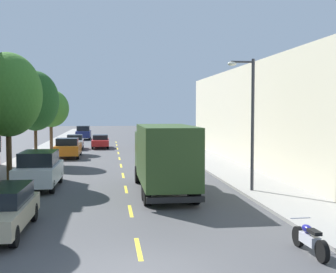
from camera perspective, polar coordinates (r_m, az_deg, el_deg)
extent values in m
plane|color=#424244|center=(41.09, -6.28, -2.36)|extent=(160.00, 160.00, 0.00)
cube|color=gray|center=(39.59, -16.56, -2.59)|extent=(3.20, 120.00, 0.14)
cube|color=gray|center=(39.88, 4.04, -2.42)|extent=(3.20, 120.00, 0.14)
cube|color=yellow|center=(13.52, -3.78, -14.05)|extent=(0.14, 2.20, 0.01)
cube|color=yellow|center=(18.35, -4.79, -9.40)|extent=(0.14, 2.20, 0.01)
cube|color=yellow|center=(23.25, -5.37, -6.70)|extent=(0.14, 2.20, 0.01)
cube|color=yellow|center=(28.19, -5.74, -4.95)|extent=(0.14, 2.20, 0.01)
cube|color=yellow|center=(33.14, -6.00, -3.71)|extent=(0.14, 2.20, 0.01)
cube|color=yellow|center=(38.11, -6.19, -2.80)|extent=(0.14, 2.20, 0.01)
cube|color=yellow|center=(43.08, -6.34, -2.10)|extent=(0.14, 2.20, 0.01)
cube|color=yellow|center=(48.06, -6.45, -1.54)|extent=(0.14, 2.20, 0.01)
cube|color=yellow|center=(53.04, -6.55, -1.09)|extent=(0.14, 2.20, 0.01)
cube|color=yellow|center=(58.03, -6.63, -0.72)|extent=(0.14, 2.20, 0.01)
cube|color=beige|center=(34.13, 17.74, 2.48)|extent=(10.00, 36.00, 7.29)
cylinder|color=#47331E|center=(26.57, -19.57, -2.03)|extent=(0.30, 0.30, 3.04)
ellipsoid|color=#387028|center=(26.48, -19.70, 5.04)|extent=(3.76, 3.76, 4.68)
cylinder|color=#47331E|center=(35.56, -16.47, -0.75)|extent=(0.24, 0.24, 2.95)
ellipsoid|color=#1E4C1E|center=(35.48, -16.55, 4.38)|extent=(3.57, 3.57, 4.53)
cylinder|color=#47331E|center=(44.62, -14.63, -0.04)|extent=(0.31, 0.31, 2.77)
ellipsoid|color=#387028|center=(44.55, -14.68, 3.48)|extent=(3.44, 3.44, 3.60)
cylinder|color=#38383D|center=(22.20, 10.70, 1.44)|extent=(0.16, 0.16, 6.40)
cylinder|color=#38383D|center=(22.15, 9.42, 9.35)|extent=(1.10, 0.10, 0.10)
ellipsoid|color=silver|center=(22.00, 8.15, 9.14)|extent=(0.44, 0.28, 0.20)
cube|color=#2D471E|center=(20.95, -0.23, -2.28)|extent=(2.43, 6.04, 2.68)
cube|color=#2D471E|center=(25.09, -1.47, -1.91)|extent=(2.31, 1.91, 2.20)
cube|color=black|center=(25.94, -1.69, -0.67)|extent=(2.02, 0.09, 0.97)
cube|color=black|center=(18.30, 0.98, -8.06)|extent=(2.40, 0.17, 0.24)
cylinder|color=black|center=(25.42, 0.90, -4.75)|extent=(0.28, 0.96, 0.96)
cylinder|color=black|center=(25.19, -3.89, -4.83)|extent=(0.28, 0.96, 0.96)
cylinder|color=black|center=(19.56, 3.57, -7.18)|extent=(0.28, 0.96, 0.96)
cylinder|color=black|center=(19.26, -2.67, -7.34)|extent=(0.28, 0.96, 0.96)
cylinder|color=black|center=(20.62, 2.97, -6.64)|extent=(0.28, 0.96, 0.96)
cylinder|color=black|center=(20.34, -2.95, -6.77)|extent=(0.28, 0.96, 0.96)
cube|color=#333338|center=(51.15, -1.55, -0.52)|extent=(1.79, 4.02, 0.62)
cube|color=black|center=(50.64, -1.49, 0.11)|extent=(1.55, 1.70, 0.55)
cylinder|color=black|center=(52.61, -0.90, -0.75)|extent=(0.23, 0.66, 0.66)
cylinder|color=black|center=(52.44, -2.55, -0.76)|extent=(0.23, 0.66, 0.66)
cylinder|color=black|center=(49.92, -0.51, -0.97)|extent=(0.23, 0.66, 0.66)
cylinder|color=black|center=(49.74, -2.24, -0.98)|extent=(0.23, 0.66, 0.66)
cube|color=#194C28|center=(43.73, -0.73, -1.04)|extent=(2.05, 5.32, 0.80)
cube|color=black|center=(44.84, -0.89, -0.04)|extent=(1.78, 1.61, 0.60)
cylinder|color=black|center=(45.65, 0.14, -1.37)|extent=(0.23, 0.66, 0.66)
cylinder|color=black|center=(45.47, -2.09, -1.39)|extent=(0.23, 0.66, 0.66)
cylinder|color=black|center=(42.09, 0.74, -1.76)|extent=(0.23, 0.66, 0.66)
cylinder|color=black|center=(41.89, -1.68, -1.78)|extent=(0.23, 0.66, 0.66)
cube|color=silver|center=(24.36, -16.06, -4.51)|extent=(2.00, 4.82, 0.90)
cube|color=black|center=(24.27, -16.09, -2.64)|extent=(1.74, 2.80, 0.70)
cylinder|color=black|center=(23.00, -18.83, -6.15)|extent=(0.23, 0.66, 0.66)
cylinder|color=black|center=(22.71, -14.53, -6.20)|extent=(0.23, 0.66, 0.66)
cylinder|color=black|center=(26.17, -17.35, -5.00)|extent=(0.23, 0.66, 0.66)
cylinder|color=black|center=(25.91, -13.57, -5.02)|extent=(0.23, 0.66, 0.66)
cube|color=#195B60|center=(56.81, -2.26, -0.05)|extent=(2.10, 5.34, 0.80)
cube|color=black|center=(57.93, -2.38, 0.71)|extent=(1.79, 1.62, 0.60)
cylinder|color=black|center=(58.72, -1.58, -0.33)|extent=(0.23, 0.66, 0.66)
cylinder|color=black|center=(58.53, -3.31, -0.35)|extent=(0.23, 0.66, 0.66)
cylinder|color=black|center=(55.15, -1.13, -0.56)|extent=(0.23, 0.66, 0.66)
cylinder|color=black|center=(54.95, -2.97, -0.58)|extent=(0.23, 0.66, 0.66)
cube|color=black|center=(16.14, -20.37, -6.94)|extent=(1.64, 2.84, 0.55)
cylinder|color=black|center=(14.27, -19.03, -11.93)|extent=(0.23, 0.66, 0.66)
cylinder|color=black|center=(17.32, -16.73, -9.20)|extent=(0.23, 0.66, 0.66)
cube|color=navy|center=(64.02, -10.70, 0.32)|extent=(1.97, 4.81, 0.90)
cube|color=black|center=(63.99, -10.70, 1.03)|extent=(1.73, 2.79, 0.70)
cylinder|color=black|center=(62.48, -11.56, -0.18)|extent=(0.22, 0.66, 0.66)
cylinder|color=black|center=(62.38, -9.98, -0.17)|extent=(0.22, 0.66, 0.66)
cylinder|color=black|center=(65.73, -11.37, -0.01)|extent=(0.22, 0.66, 0.66)
cylinder|color=black|center=(65.64, -9.86, 0.00)|extent=(0.22, 0.66, 0.66)
cube|color=#B2B5BA|center=(48.07, -11.78, -0.83)|extent=(1.83, 4.04, 0.62)
cube|color=black|center=(48.51, -11.76, -0.10)|extent=(1.57, 1.72, 0.55)
cylinder|color=black|center=(46.79, -12.79, -1.33)|extent=(0.24, 0.67, 0.66)
cylinder|color=black|center=(46.70, -10.93, -1.32)|extent=(0.24, 0.67, 0.66)
cylinder|color=black|center=(49.49, -12.58, -1.08)|extent=(0.24, 0.67, 0.66)
cylinder|color=black|center=(49.41, -10.82, -1.07)|extent=(0.24, 0.67, 0.66)
cube|color=orange|center=(39.81, -12.54, -1.55)|extent=(2.04, 5.31, 0.80)
cube|color=black|center=(38.60, -12.69, -0.66)|extent=(1.77, 1.60, 0.60)
cylinder|color=black|center=(38.14, -14.08, -2.38)|extent=(0.22, 0.66, 0.66)
cylinder|color=black|center=(37.99, -11.41, -2.37)|extent=(0.22, 0.66, 0.66)
cylinder|color=black|center=(41.71, -13.55, -1.90)|extent=(0.22, 0.66, 0.66)
cylinder|color=black|center=(41.57, -11.10, -1.88)|extent=(0.22, 0.66, 0.66)
cube|color=#7A9EC6|center=(36.24, 0.84, -1.94)|extent=(2.10, 5.34, 0.80)
cube|color=black|center=(37.34, 0.62, -0.71)|extent=(1.79, 1.62, 0.60)
cylinder|color=black|center=(38.18, 1.83, -2.28)|extent=(0.23, 0.66, 0.66)
cylinder|color=black|center=(37.97, -0.84, -2.31)|extent=(0.23, 0.66, 0.66)
cylinder|color=black|center=(34.63, 2.67, -2.85)|extent=(0.23, 0.66, 0.66)
cylinder|color=black|center=(34.40, -0.26, -2.89)|extent=(0.23, 0.66, 0.66)
cube|color=#AD1E1E|center=(48.94, -8.58, -0.74)|extent=(1.80, 4.50, 0.60)
cube|color=black|center=(49.13, -8.58, -0.08)|extent=(1.58, 2.16, 0.50)
cylinder|color=black|center=(47.46, -9.57, -1.23)|extent=(0.22, 0.66, 0.66)
cylinder|color=black|center=(47.43, -7.66, -1.22)|extent=(0.22, 0.66, 0.66)
cylinder|color=black|center=(50.51, -9.44, -0.96)|extent=(0.22, 0.66, 0.66)
cylinder|color=black|center=(50.48, -7.65, -0.95)|extent=(0.22, 0.66, 0.66)
cylinder|color=black|center=(14.18, 16.24, -12.10)|extent=(0.15, 0.60, 0.60)
cylinder|color=black|center=(12.94, 19.03, -13.66)|extent=(0.15, 0.60, 0.60)
cube|color=silver|center=(13.52, 17.58, -12.36)|extent=(0.30, 0.82, 0.28)
ellipsoid|color=navy|center=(13.61, 17.27, -11.12)|extent=(0.24, 0.48, 0.22)
cube|color=black|center=(13.22, 18.11, -11.47)|extent=(0.23, 0.52, 0.10)
cylinder|color=silver|center=(13.94, 16.49, -9.92)|extent=(0.62, 0.05, 0.03)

